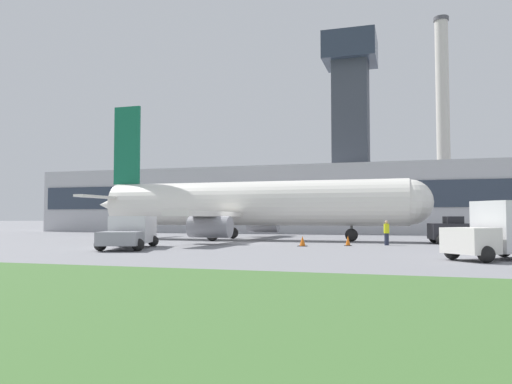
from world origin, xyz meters
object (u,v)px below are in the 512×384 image
object	(u,v)px
baggage_truck	(131,232)
fuel_truck	(501,231)
airplane	(247,204)
pushback_tug	(453,231)
ground_crew_person	(387,233)

from	to	relation	value
baggage_truck	fuel_truck	distance (m)	20.02
airplane	pushback_tug	distance (m)	15.83
airplane	pushback_tug	xyz separation A→B (m)	(15.65, -1.25, -2.08)
baggage_truck	ground_crew_person	world-z (taller)	baggage_truck
airplane	baggage_truck	xyz separation A→B (m)	(-3.38, -12.24, -1.96)
baggage_truck	pushback_tug	bearing A→B (deg)	30.01
pushback_tug	baggage_truck	bearing A→B (deg)	-149.99
airplane	pushback_tug	size ratio (longest dim) A/B	8.22
pushback_tug	ground_crew_person	distance (m)	5.54
pushback_tug	baggage_truck	xyz separation A→B (m)	(-19.02, -10.99, 0.11)
pushback_tug	fuel_truck	xyz separation A→B (m)	(0.83, -13.51, 0.37)
baggage_truck	fuel_truck	bearing A→B (deg)	-7.24
pushback_tug	ground_crew_person	xyz separation A→B (m)	(-4.41, -3.36, -0.02)
airplane	fuel_truck	bearing A→B (deg)	-41.86
pushback_tug	baggage_truck	world-z (taller)	baggage_truck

